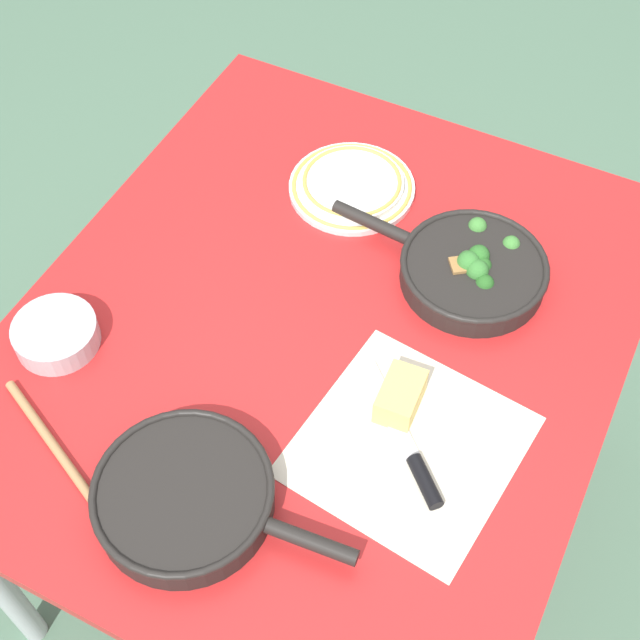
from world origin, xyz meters
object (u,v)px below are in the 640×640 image
object	(u,v)px
dinner_plate_stack	(352,185)
grater_knife	(410,452)
cheese_block	(400,396)
skillet_broccoli	(471,269)
skillet_eggs	(186,497)
wooden_spoon	(84,487)
prep_bowl_steel	(56,334)

from	to	relation	value
dinner_plate_stack	grater_knife	bearing A→B (deg)	34.26
grater_knife	cheese_block	bearing A→B (deg)	-12.80
cheese_block	skillet_broccoli	bearing A→B (deg)	178.66
skillet_broccoli	grater_knife	bearing A→B (deg)	102.22
cheese_block	dinner_plate_stack	size ratio (longest dim) A/B	0.40
skillet_eggs	wooden_spoon	world-z (taller)	skillet_eggs
cheese_block	prep_bowl_steel	size ratio (longest dim) A/B	0.69
skillet_broccoli	skillet_eggs	distance (m)	0.63
skillet_eggs	cheese_block	xyz separation A→B (m)	(-0.30, 0.21, -0.00)
prep_bowl_steel	dinner_plate_stack	bearing A→B (deg)	152.09
skillet_broccoli	prep_bowl_steel	distance (m)	0.71
dinner_plate_stack	prep_bowl_steel	xyz separation A→B (m)	(0.54, -0.29, 0.01)
skillet_eggs	skillet_broccoli	bearing A→B (deg)	64.64
wooden_spoon	grater_knife	distance (m)	0.49
grater_knife	dinner_plate_stack	size ratio (longest dim) A/B	0.91
grater_knife	skillet_broccoli	bearing A→B (deg)	-40.10
dinner_plate_stack	prep_bowl_steel	size ratio (longest dim) A/B	1.71
wooden_spoon	cheese_block	distance (m)	0.50
grater_knife	prep_bowl_steel	distance (m)	0.61
cheese_block	skillet_eggs	bearing A→B (deg)	-35.48
grater_knife	dinner_plate_stack	xyz separation A→B (m)	(-0.47, -0.32, 0.00)
skillet_broccoli	cheese_block	distance (m)	0.29
skillet_broccoli	grater_knife	world-z (taller)	skillet_broccoli
skillet_eggs	wooden_spoon	size ratio (longest dim) A/B	1.13
skillet_broccoli	wooden_spoon	size ratio (longest dim) A/B	1.15
skillet_broccoli	cheese_block	world-z (taller)	skillet_broccoli
skillet_eggs	prep_bowl_steel	world-z (taller)	skillet_eggs
skillet_eggs	wooden_spoon	xyz separation A→B (m)	(0.05, -0.15, -0.02)
skillet_broccoli	wooden_spoon	xyz separation A→B (m)	(0.64, -0.37, -0.02)
wooden_spoon	prep_bowl_steel	world-z (taller)	prep_bowl_steel
skillet_eggs	prep_bowl_steel	distance (m)	0.38
wooden_spoon	prep_bowl_steel	distance (m)	0.28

